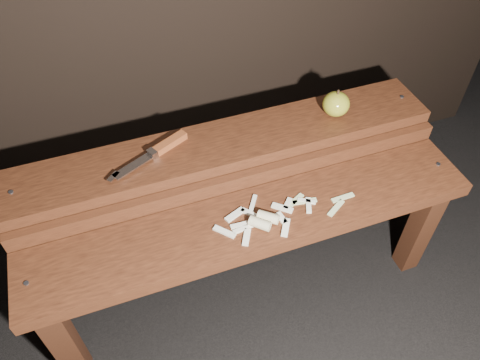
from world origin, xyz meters
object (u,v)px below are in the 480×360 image
object	(u,v)px
bench_rear_tier	(227,163)
knife	(161,149)
bench_front_tier	(256,236)
apple	(336,104)

from	to	relation	value
bench_rear_tier	knife	distance (m)	0.20
bench_front_tier	bench_rear_tier	size ratio (longest dim) A/B	1.00
bench_front_tier	apple	size ratio (longest dim) A/B	14.56
bench_front_tier	knife	world-z (taller)	knife
bench_front_tier	knife	xyz separation A→B (m)	(-0.18, 0.25, 0.16)
bench_rear_tier	knife	xyz separation A→B (m)	(-0.18, 0.02, 0.10)
bench_rear_tier	bench_front_tier	bearing A→B (deg)	-90.00
bench_front_tier	bench_rear_tier	bearing A→B (deg)	90.00
bench_front_tier	apple	world-z (taller)	apple
apple	bench_rear_tier	bearing A→B (deg)	-179.25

